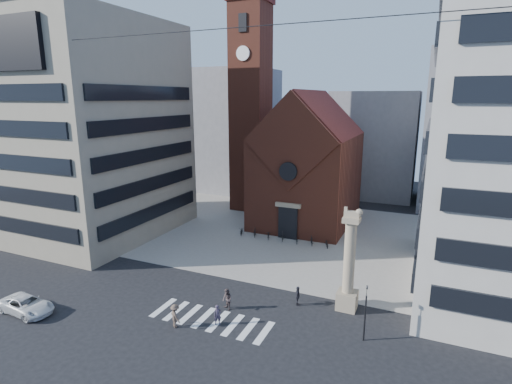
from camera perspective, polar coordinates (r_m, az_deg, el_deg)
ground at (r=35.66m, az=-4.76°, el=-15.22°), size 120.00×120.00×0.00m
piazza at (r=51.71m, az=5.32°, el=-5.89°), size 46.00×30.00×0.05m
zebra_crossing at (r=33.16m, az=-6.45°, el=-17.63°), size 10.20×3.20×0.01m
church at (r=55.34m, az=7.48°, el=3.86°), size 12.00×16.65×18.00m
campanile at (r=60.86m, az=-0.76°, el=12.16°), size 5.50×5.50×31.20m
building_left at (r=54.29m, az=-22.80°, el=8.09°), size 18.00×20.00×26.00m
bg_block_left at (r=76.26m, az=-3.90°, el=8.82°), size 16.00×14.00×22.00m
bg_block_mid at (r=73.44m, az=16.48°, el=6.56°), size 14.00×12.00×18.00m
bg_block_right at (r=69.95m, az=29.50°, el=7.54°), size 16.00×14.00×24.00m
lion_column at (r=33.71m, az=13.12°, el=-10.76°), size 1.63×1.60×8.68m
traffic_light at (r=30.43m, az=15.35°, el=-16.15°), size 0.13×0.16×4.30m
white_car at (r=38.34m, az=-29.98°, el=-13.81°), size 4.94×2.45×1.35m
pedestrian_0 at (r=32.09m, az=-5.51°, el=-17.08°), size 0.70×0.67×1.61m
pedestrian_1 at (r=33.93m, az=-4.14°, el=-15.06°), size 1.11×1.04×1.81m
pedestrian_2 at (r=34.65m, az=5.97°, el=-14.56°), size 0.63×1.06×1.69m
pedestrian_3 at (r=32.19m, az=-11.47°, el=-16.96°), size 1.38×1.20×1.85m
scooter_0 at (r=50.89m, az=-2.06°, el=-5.57°), size 1.19×1.87×0.93m
scooter_1 at (r=50.15m, az=-0.17°, el=-5.79°), size 1.05×1.78×1.03m
scooter_2 at (r=49.49m, az=1.79°, el=-6.13°), size 1.19×1.87×0.93m
scooter_3 at (r=48.87m, az=3.79°, el=-6.35°), size 1.05×1.78×1.03m
scooter_4 at (r=48.34m, az=5.85°, el=-6.68°), size 1.19×1.87×0.93m
scooter_5 at (r=47.83m, az=7.96°, el=-6.90°), size 1.05×1.78×1.03m
scooter_6 at (r=47.43m, az=10.10°, el=-7.22°), size 1.19×1.87×0.93m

